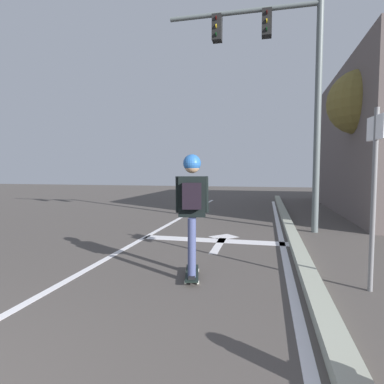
{
  "coord_description": "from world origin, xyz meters",
  "views": [
    {
      "loc": [
        2.65,
        -0.08,
        1.55
      ],
      "look_at": [
        1.12,
        6.43,
        1.08
      ],
      "focal_mm": 29.5,
      "sensor_mm": 36.0,
      "label": 1
    }
  ],
  "objects_px": {
    "skater": "(192,198)",
    "street_sign_post": "(375,173)",
    "skateboard": "(192,273)",
    "roadside_tree": "(360,104)",
    "traffic_signal_mast": "(280,68)"
  },
  "relations": [
    {
      "from": "roadside_tree",
      "to": "skateboard",
      "type": "bearing_deg",
      "value": -121.34
    },
    {
      "from": "traffic_signal_mast",
      "to": "roadside_tree",
      "type": "distance_m",
      "value": 3.25
    },
    {
      "from": "roadside_tree",
      "to": "traffic_signal_mast",
      "type": "bearing_deg",
      "value": -138.61
    },
    {
      "from": "street_sign_post",
      "to": "roadside_tree",
      "type": "relative_size",
      "value": 0.51
    },
    {
      "from": "traffic_signal_mast",
      "to": "roadside_tree",
      "type": "bearing_deg",
      "value": 41.39
    },
    {
      "from": "skater",
      "to": "street_sign_post",
      "type": "xyz_separation_m",
      "value": [
        2.33,
        0.06,
        0.36
      ]
    },
    {
      "from": "skater",
      "to": "roadside_tree",
      "type": "distance_m",
      "value": 7.52
    },
    {
      "from": "street_sign_post",
      "to": "skater",
      "type": "bearing_deg",
      "value": -178.47
    },
    {
      "from": "skateboard",
      "to": "street_sign_post",
      "type": "height_order",
      "value": "street_sign_post"
    },
    {
      "from": "traffic_signal_mast",
      "to": "roadside_tree",
      "type": "xyz_separation_m",
      "value": [
        2.41,
        2.12,
        -0.54
      ]
    },
    {
      "from": "skater",
      "to": "roadside_tree",
      "type": "height_order",
      "value": "roadside_tree"
    },
    {
      "from": "roadside_tree",
      "to": "street_sign_post",
      "type": "bearing_deg",
      "value": -102.79
    },
    {
      "from": "skateboard",
      "to": "roadside_tree",
      "type": "distance_m",
      "value": 7.92
    },
    {
      "from": "skateboard",
      "to": "roadside_tree",
      "type": "relative_size",
      "value": 0.17
    },
    {
      "from": "skateboard",
      "to": "street_sign_post",
      "type": "relative_size",
      "value": 0.34
    }
  ]
}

